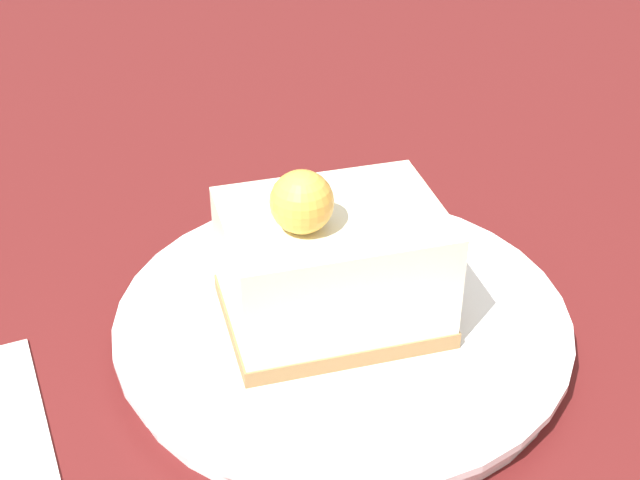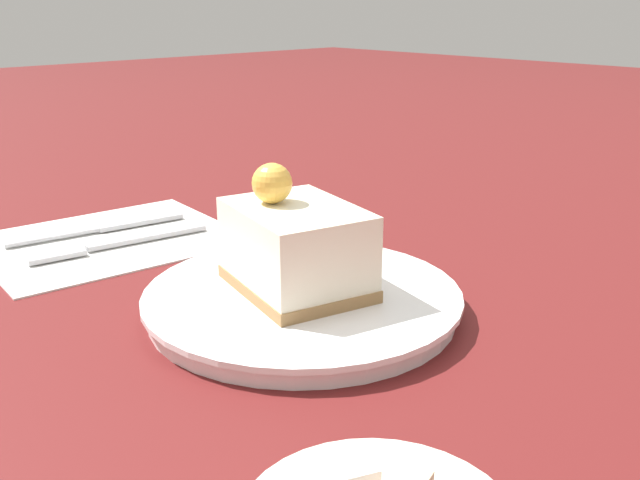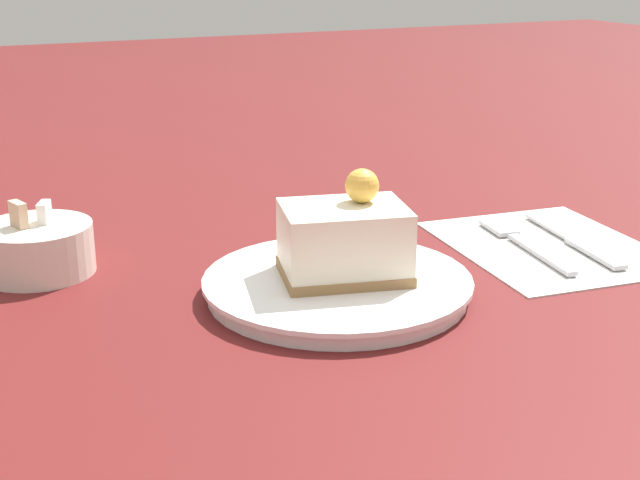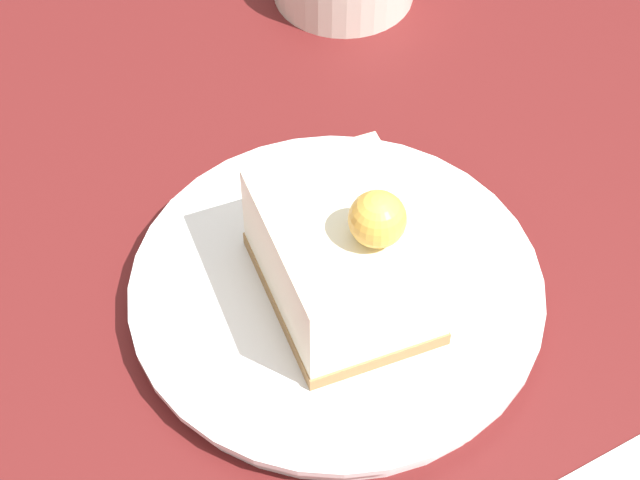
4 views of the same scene
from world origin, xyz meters
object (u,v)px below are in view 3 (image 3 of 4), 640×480
Objects in this scene: plate at (340,287)px; cake_slice at (344,240)px; knife at (580,244)px; sugar_bowl at (37,249)px; fork at (519,240)px.

cake_slice is (0.01, 0.00, 0.04)m from plate.
knife is (0.25, 0.01, -0.00)m from plate.
plate is 1.34× the size of knife.
cake_slice is 0.27m from sugar_bowl.
sugar_bowl is at bearing 142.68° from plate.
fork and knife have the same top height.
knife is (0.25, 0.01, -0.04)m from cake_slice.
cake_slice reaches higher than fork.
plate is at bearing -168.61° from knife.
cake_slice is 0.21m from fork.
plate is 1.40× the size of fork.
cake_slice is 0.25m from knife.
plate reaches higher than knife.
plate is 0.25m from knife.
plate is 0.26m from sugar_bowl.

